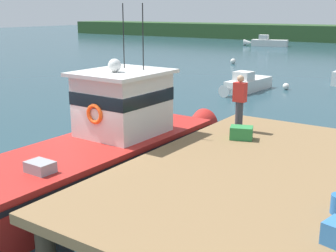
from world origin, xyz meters
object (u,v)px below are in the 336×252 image
deckhand_by_the_boat (240,102)px  moored_boat_far_left (266,42)px  moored_boat_mid_harbor (246,84)px  main_fishing_boat (109,146)px  mooring_buoy_inshore (233,61)px  mooring_buoy_outer (286,86)px  crate_stack_mid_dock (241,133)px

deckhand_by_the_boat → moored_boat_far_left: deckhand_by_the_boat is taller
deckhand_by_the_boat → moored_boat_mid_harbor: bearing=113.1°
main_fishing_boat → mooring_buoy_inshore: size_ratio=21.00×
moored_boat_mid_harbor → mooring_buoy_outer: bearing=45.6°
mooring_buoy_outer → crate_stack_mid_dock: bearing=-75.3°
mooring_buoy_inshore → mooring_buoy_outer: mooring_buoy_inshore is taller
deckhand_by_the_boat → moored_boat_far_left: (-16.97, 44.84, -1.55)m
deckhand_by_the_boat → mooring_buoy_outer: 14.57m
moored_boat_far_left → crate_stack_mid_dock: bearing=-69.1°
crate_stack_mid_dock → mooring_buoy_inshore: size_ratio=1.28×
crate_stack_mid_dock → deckhand_by_the_boat: 1.11m
main_fishing_boat → deckhand_by_the_boat: size_ratio=6.03×
deckhand_by_the_boat → moored_boat_far_left: size_ratio=0.28×
moored_boat_mid_harbor → mooring_buoy_outer: moored_boat_mid_harbor is taller
moored_boat_mid_harbor → mooring_buoy_outer: 2.56m
main_fishing_boat → moored_boat_far_left: size_ratio=1.66×
main_fishing_boat → mooring_buoy_inshore: main_fishing_boat is taller
main_fishing_boat → mooring_buoy_outer: size_ratio=24.84×
mooring_buoy_inshore → deckhand_by_the_boat: bearing=-63.9°
mooring_buoy_inshore → mooring_buoy_outer: 13.24m
deckhand_by_the_boat → main_fishing_boat: bearing=-132.5°
moored_boat_far_left → mooring_buoy_inshore: 21.23m
moored_boat_mid_harbor → mooring_buoy_inshore: bearing=119.0°
main_fishing_boat → moored_boat_mid_harbor: (-2.66, 15.01, -0.60)m
moored_boat_far_left → mooring_buoy_outer: (13.54, -30.80, -0.31)m
crate_stack_mid_dock → mooring_buoy_outer: (-3.87, 14.80, -1.18)m
moored_boat_mid_harbor → moored_boat_far_left: bearing=109.8°
moored_boat_far_left → main_fishing_boat: bearing=-73.2°
moored_boat_far_left → moored_boat_mid_harbor: moored_boat_far_left is taller
main_fishing_boat → deckhand_by_the_boat: bearing=47.5°
crate_stack_mid_dock → mooring_buoy_outer: size_ratio=1.52×
deckhand_by_the_boat → moored_boat_mid_harbor: deckhand_by_the_boat is taller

